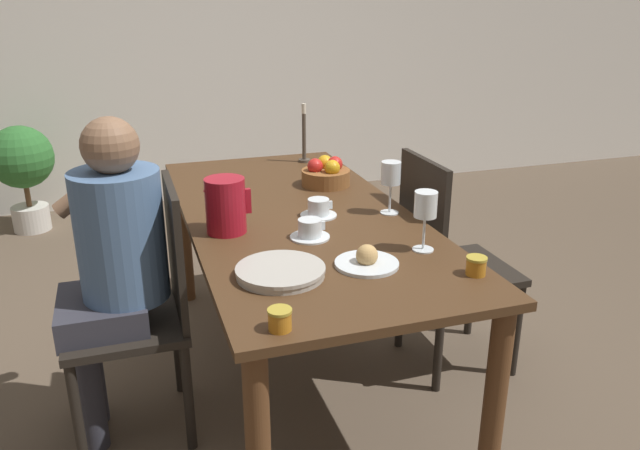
{
  "coord_description": "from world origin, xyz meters",
  "views": [
    {
      "loc": [
        -0.64,
        -2.24,
        1.56
      ],
      "look_at": [
        0.0,
        -0.28,
        0.79
      ],
      "focal_mm": 35.0,
      "sensor_mm": 36.0,
      "label": 1
    }
  ],
  "objects_px": {
    "wine_glass_juice": "(425,208)",
    "teacup_near_person": "(310,230)",
    "fruit_bowl": "(326,174)",
    "red_pitcher": "(226,205)",
    "teacup_across": "(319,209)",
    "person_seated": "(113,256)",
    "bread_plate": "(367,260)",
    "chair_person_side": "(146,306)",
    "jam_jar_amber": "(476,265)",
    "serving_tray": "(280,272)",
    "potted_plant": "(22,165)",
    "candlestick_tall": "(304,140)",
    "jam_jar_red": "(280,318)",
    "wine_glass_water": "(391,175)",
    "chair_opposite": "(445,260)"
  },
  "relations": [
    {
      "from": "chair_person_side",
      "to": "jam_jar_red",
      "type": "xyz_separation_m",
      "value": [
        0.32,
        -0.72,
        0.27
      ]
    },
    {
      "from": "chair_opposite",
      "to": "wine_glass_juice",
      "type": "relative_size",
      "value": 4.58
    },
    {
      "from": "jam_jar_amber",
      "to": "serving_tray",
      "type": "bearing_deg",
      "value": 162.96
    },
    {
      "from": "fruit_bowl",
      "to": "person_seated",
      "type": "bearing_deg",
      "value": -153.53
    },
    {
      "from": "wine_glass_water",
      "to": "jam_jar_amber",
      "type": "bearing_deg",
      "value": -88.39
    },
    {
      "from": "teacup_across",
      "to": "jam_jar_amber",
      "type": "distance_m",
      "value": 0.73
    },
    {
      "from": "serving_tray",
      "to": "chair_opposite",
      "type": "bearing_deg",
      "value": 27.92
    },
    {
      "from": "teacup_near_person",
      "to": "potted_plant",
      "type": "distance_m",
      "value": 2.86
    },
    {
      "from": "teacup_near_person",
      "to": "chair_opposite",
      "type": "bearing_deg",
      "value": 14.04
    },
    {
      "from": "wine_glass_juice",
      "to": "teacup_near_person",
      "type": "height_order",
      "value": "wine_glass_juice"
    },
    {
      "from": "person_seated",
      "to": "fruit_bowl",
      "type": "bearing_deg",
      "value": -63.53
    },
    {
      "from": "wine_glass_juice",
      "to": "teacup_across",
      "type": "bearing_deg",
      "value": 117.72
    },
    {
      "from": "jam_jar_amber",
      "to": "fruit_bowl",
      "type": "height_order",
      "value": "fruit_bowl"
    },
    {
      "from": "red_pitcher",
      "to": "teacup_across",
      "type": "distance_m",
      "value": 0.38
    },
    {
      "from": "candlestick_tall",
      "to": "wine_glass_juice",
      "type": "bearing_deg",
      "value": -88.13
    },
    {
      "from": "wine_glass_water",
      "to": "bread_plate",
      "type": "relative_size",
      "value": 1.01
    },
    {
      "from": "candlestick_tall",
      "to": "potted_plant",
      "type": "height_order",
      "value": "candlestick_tall"
    },
    {
      "from": "chair_opposite",
      "to": "candlestick_tall",
      "type": "distance_m",
      "value": 1.01
    },
    {
      "from": "person_seated",
      "to": "teacup_across",
      "type": "relative_size",
      "value": 8.33
    },
    {
      "from": "serving_tray",
      "to": "candlestick_tall",
      "type": "height_order",
      "value": "candlestick_tall"
    },
    {
      "from": "wine_glass_water",
      "to": "bread_plate",
      "type": "xyz_separation_m",
      "value": [
        -0.28,
        -0.44,
        -0.14
      ]
    },
    {
      "from": "wine_glass_water",
      "to": "fruit_bowl",
      "type": "xyz_separation_m",
      "value": [
        -0.11,
        0.45,
        -0.1
      ]
    },
    {
      "from": "fruit_bowl",
      "to": "red_pitcher",
      "type": "bearing_deg",
      "value": -139.85
    },
    {
      "from": "jam_jar_amber",
      "to": "jam_jar_red",
      "type": "xyz_separation_m",
      "value": [
        -0.66,
        -0.14,
        0.0
      ]
    },
    {
      "from": "wine_glass_juice",
      "to": "candlestick_tall",
      "type": "bearing_deg",
      "value": 91.87
    },
    {
      "from": "person_seated",
      "to": "serving_tray",
      "type": "relative_size",
      "value": 4.28
    },
    {
      "from": "chair_person_side",
      "to": "candlestick_tall",
      "type": "bearing_deg",
      "value": -43.8
    },
    {
      "from": "wine_glass_water",
      "to": "fruit_bowl",
      "type": "height_order",
      "value": "wine_glass_water"
    },
    {
      "from": "person_seated",
      "to": "bread_plate",
      "type": "distance_m",
      "value": 0.88
    },
    {
      "from": "fruit_bowl",
      "to": "candlestick_tall",
      "type": "bearing_deg",
      "value": 86.47
    },
    {
      "from": "teacup_across",
      "to": "bread_plate",
      "type": "relative_size",
      "value": 0.69
    },
    {
      "from": "bread_plate",
      "to": "jam_jar_amber",
      "type": "height_order",
      "value": "bread_plate"
    },
    {
      "from": "bread_plate",
      "to": "potted_plant",
      "type": "height_order",
      "value": "bread_plate"
    },
    {
      "from": "person_seated",
      "to": "jam_jar_red",
      "type": "distance_m",
      "value": 0.84
    },
    {
      "from": "chair_person_side",
      "to": "wine_glass_juice",
      "type": "xyz_separation_m",
      "value": [
        0.91,
        -0.35,
        0.39
      ]
    },
    {
      "from": "jam_jar_red",
      "to": "bread_plate",
      "type": "bearing_deg",
      "value": 39.97
    },
    {
      "from": "red_pitcher",
      "to": "fruit_bowl",
      "type": "distance_m",
      "value": 0.7
    },
    {
      "from": "wine_glass_water",
      "to": "wine_glass_juice",
      "type": "bearing_deg",
      "value": -97.05
    },
    {
      "from": "chair_person_side",
      "to": "serving_tray",
      "type": "bearing_deg",
      "value": -134.96
    },
    {
      "from": "wine_glass_juice",
      "to": "teacup_near_person",
      "type": "xyz_separation_m",
      "value": [
        -0.33,
        0.23,
        -0.12
      ]
    },
    {
      "from": "jam_jar_red",
      "to": "candlestick_tall",
      "type": "height_order",
      "value": "candlestick_tall"
    },
    {
      "from": "chair_person_side",
      "to": "serving_tray",
      "type": "xyz_separation_m",
      "value": [
        0.4,
        -0.4,
        0.25
      ]
    },
    {
      "from": "serving_tray",
      "to": "jam_jar_amber",
      "type": "relative_size",
      "value": 4.31
    },
    {
      "from": "chair_person_side",
      "to": "wine_glass_juice",
      "type": "relative_size",
      "value": 4.58
    },
    {
      "from": "serving_tray",
      "to": "fruit_bowl",
      "type": "distance_m",
      "value": 0.99
    },
    {
      "from": "wine_glass_water",
      "to": "teacup_across",
      "type": "relative_size",
      "value": 1.47
    },
    {
      "from": "serving_tray",
      "to": "fruit_bowl",
      "type": "xyz_separation_m",
      "value": [
        0.44,
        0.88,
        0.04
      ]
    },
    {
      "from": "chair_person_side",
      "to": "jam_jar_amber",
      "type": "distance_m",
      "value": 1.17
    },
    {
      "from": "jam_jar_red",
      "to": "candlestick_tall",
      "type": "distance_m",
      "value": 1.72
    },
    {
      "from": "chair_opposite",
      "to": "serving_tray",
      "type": "bearing_deg",
      "value": -62.08
    }
  ]
}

